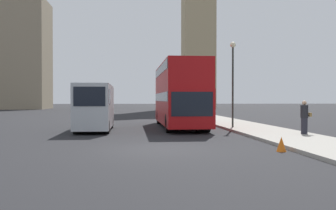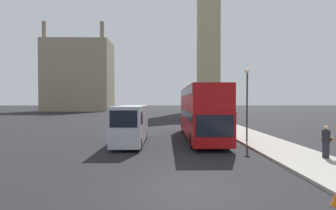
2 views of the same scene
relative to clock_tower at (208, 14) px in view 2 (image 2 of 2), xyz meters
name	(u,v)px [view 2 (image 2 of 2)]	position (x,y,z in m)	size (l,w,h in m)	color
ground_plane	(183,192)	(-13.74, -67.53, -32.19)	(300.00, 300.00, 0.00)	black
clock_tower	(208,14)	(0.00, 0.00, 0.00)	(7.26, 7.43, 62.86)	tan
building_block_distant	(79,76)	(-41.64, -4.05, -21.25)	(20.06, 10.04, 26.60)	gray
red_double_decker_bus	(201,110)	(-11.38, -56.58, -29.81)	(2.62, 10.78, 4.28)	#A80F11
white_van	(131,124)	(-16.86, -58.82, -30.69)	(2.00, 6.10, 2.80)	#B2B7BC
pedestrian	(326,142)	(-5.85, -63.56, -31.19)	(0.54, 0.38, 1.70)	#23232D
street_lamp	(247,93)	(-8.20, -58.51, -28.45)	(0.36, 0.36, 5.43)	#2D332D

